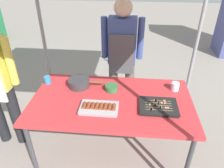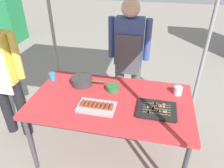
{
  "view_description": "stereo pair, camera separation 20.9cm",
  "coord_description": "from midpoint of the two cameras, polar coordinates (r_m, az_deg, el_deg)",
  "views": [
    {
      "loc": [
        0.17,
        -1.72,
        2.0
      ],
      "look_at": [
        0.0,
        0.05,
        0.9
      ],
      "focal_mm": 34.19,
      "sensor_mm": 36.0,
      "label": 1
    },
    {
      "loc": [
        0.38,
        -1.69,
        2.0
      ],
      "look_at": [
        0.0,
        0.05,
        0.9
      ],
      "focal_mm": 34.19,
      "sensor_mm": 36.0,
      "label": 2
    }
  ],
  "objects": [
    {
      "name": "stall_table",
      "position": [
        2.16,
        -2.9,
        -5.35
      ],
      "size": [
        1.6,
        0.9,
        0.75
      ],
      "color": "#C63338",
      "rests_on": "ground"
    },
    {
      "name": "cooking_wok",
      "position": [
        2.36,
        -11.28,
        0.33
      ],
      "size": [
        0.39,
        0.23,
        0.09
      ],
      "color": "#38383A",
      "rests_on": "stall_table"
    },
    {
      "name": "ground_plane",
      "position": [
        2.64,
        -2.48,
        -17.48
      ],
      "size": [
        18.0,
        18.0,
        0.0
      ],
      "primitive_type": "plane",
      "color": "gray"
    },
    {
      "name": "vendor_woman",
      "position": [
        2.71,
        0.47,
        8.54
      ],
      "size": [
        0.52,
        0.23,
        1.58
      ],
      "rotation": [
        0.0,
        0.0,
        3.14
      ],
      "color": "#595147",
      "rests_on": "ground"
    },
    {
      "name": "drink_cup_near_edge",
      "position": [
        2.51,
        -19.2,
        0.97
      ],
      "size": [
        0.07,
        0.07,
        0.08
      ],
      "primitive_type": "cylinder",
      "color": "#338CBF",
      "rests_on": "stall_table"
    },
    {
      "name": "tray_meat_skewers",
      "position": [
        2.04,
        9.43,
        -6.06
      ],
      "size": [
        0.36,
        0.28,
        0.04
      ],
      "color": "black",
      "rests_on": "stall_table"
    },
    {
      "name": "condiment_bowl",
      "position": [
        2.25,
        -2.81,
        -1.12
      ],
      "size": [
        0.14,
        0.14,
        0.06
      ],
      "primitive_type": "cylinder",
      "color": "#33723F",
      "rests_on": "stall_table"
    },
    {
      "name": "tray_grilled_sausages",
      "position": [
        2.0,
        -6.49,
        -6.45
      ],
      "size": [
        0.36,
        0.21,
        0.06
      ],
      "color": "#ADADB2",
      "rests_on": "stall_table"
    },
    {
      "name": "drink_cup_by_wok",
      "position": [
        2.32,
        14.08,
        -0.72
      ],
      "size": [
        0.08,
        0.08,
        0.09
      ],
      "primitive_type": "cylinder",
      "color": "white",
      "rests_on": "stall_table"
    }
  ]
}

